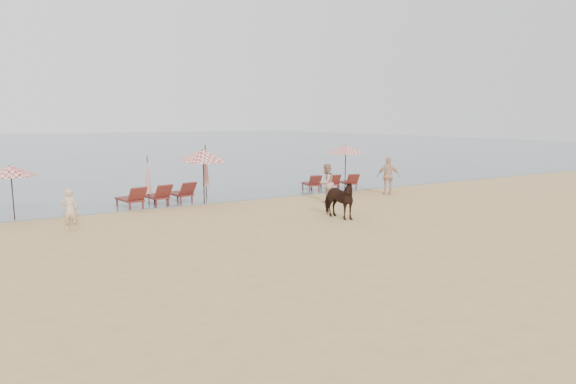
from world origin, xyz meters
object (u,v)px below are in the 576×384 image
at_px(lounger_cluster_left, 158,195).
at_px(umbrella_closed_right, 206,166).
at_px(umbrella_open_left_a, 11,171).
at_px(lounger_cluster_right, 331,182).
at_px(beachgoer_right_a, 326,183).
at_px(umbrella_open_right, 346,149).
at_px(cow, 338,199).
at_px(beachgoer_right_b, 388,176).
at_px(beachgoer_left, 70,209).
at_px(umbrella_open_left_b, 203,155).
at_px(umbrella_closed_left, 148,175).

xyz_separation_m(lounger_cluster_left, umbrella_closed_right, (2.50, 0.60, 1.14)).
bearing_deg(umbrella_open_left_a, lounger_cluster_right, 24.26).
distance_m(umbrella_closed_right, beachgoer_right_a, 5.81).
relative_size(umbrella_open_left_a, umbrella_open_right, 0.83).
relative_size(umbrella_closed_right, cow, 1.49).
distance_m(lounger_cluster_left, umbrella_closed_right, 2.81).
bearing_deg(lounger_cluster_right, umbrella_closed_right, -169.68).
relative_size(umbrella_open_left_a, beachgoer_right_b, 1.10).
relative_size(lounger_cluster_left, cow, 1.93).
bearing_deg(cow, beachgoer_left, 152.76).
distance_m(lounger_cluster_right, beachgoer_right_a, 3.97).
xyz_separation_m(lounger_cluster_right, umbrella_open_left_b, (-7.52, -0.75, 1.81)).
bearing_deg(umbrella_open_left_b, beachgoer_right_a, -48.87).
relative_size(umbrella_open_left_b, beachgoer_right_a, 1.45).
bearing_deg(beachgoer_right_a, umbrella_closed_right, -54.54).
xyz_separation_m(cow, beachgoer_right_b, (5.82, 3.64, 0.22)).
height_order(lounger_cluster_right, beachgoer_right_b, beachgoer_right_b).
relative_size(cow, beachgoer_left, 1.20).
distance_m(lounger_cluster_left, umbrella_open_right, 9.97).
bearing_deg(cow, beachgoer_right_b, 22.77).
height_order(lounger_cluster_left, beachgoer_right_b, beachgoer_right_b).
distance_m(umbrella_open_left_a, umbrella_open_left_b, 7.52).
bearing_deg(beachgoer_left, cow, 172.05).
distance_m(umbrella_closed_left, beachgoer_left, 5.11).
xyz_separation_m(lounger_cluster_right, cow, (-4.22, -6.44, 0.32)).
xyz_separation_m(umbrella_open_left_a, beachgoer_right_a, (12.59, -2.50, -1.00)).
xyz_separation_m(umbrella_open_right, cow, (-4.53, -5.56, -1.53)).
relative_size(umbrella_open_left_b, beachgoer_right_b, 1.35).
bearing_deg(lounger_cluster_left, beachgoer_right_b, -25.04).
distance_m(umbrella_closed_right, cow, 7.50).
height_order(umbrella_open_left_a, umbrella_closed_left, umbrella_closed_left).
bearing_deg(umbrella_closed_right, beachgoer_right_a, -38.37).
xyz_separation_m(umbrella_open_left_b, umbrella_open_right, (7.84, -0.13, 0.03)).
relative_size(lounger_cluster_right, umbrella_open_left_b, 1.20).
distance_m(lounger_cluster_left, beachgoer_left, 5.16).
bearing_deg(beachgoer_right_a, beachgoer_left, -14.22).
height_order(lounger_cluster_left, umbrella_open_left_b, umbrella_open_left_b).
height_order(umbrella_open_left_a, beachgoer_right_b, umbrella_open_left_a).
bearing_deg(lounger_cluster_right, umbrella_open_left_a, -163.47).
relative_size(lounger_cluster_left, umbrella_open_left_b, 1.31).
bearing_deg(lounger_cluster_left, umbrella_closed_left, 132.50).
bearing_deg(beachgoer_right_b, lounger_cluster_left, 20.15).
xyz_separation_m(lounger_cluster_left, umbrella_open_right, (9.77, -0.75, 1.80)).
height_order(umbrella_open_right, beachgoer_right_b, umbrella_open_right).
height_order(umbrella_closed_left, cow, umbrella_closed_left).
xyz_separation_m(lounger_cluster_left, umbrella_closed_left, (-0.33, 0.24, 0.88)).
relative_size(umbrella_open_right, beachgoer_right_b, 1.31).
bearing_deg(lounger_cluster_left, umbrella_open_right, -15.86).
bearing_deg(beachgoer_left, lounger_cluster_right, -155.44).
distance_m(lounger_cluster_right, umbrella_closed_left, 9.84).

